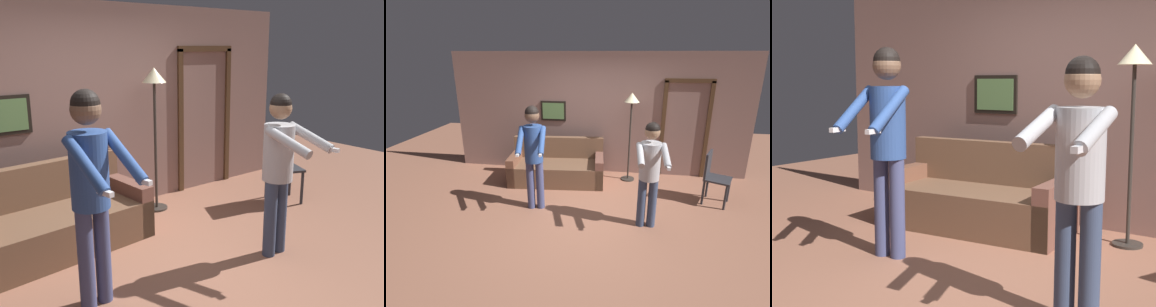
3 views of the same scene
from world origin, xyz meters
The scene contains 7 objects.
ground_plane centered at (0.00, 0.00, 0.00)m, with size 12.00×12.00×0.00m, color #965F49.
back_wall_assembly centered at (0.02, 1.95, 1.30)m, with size 6.40×0.10×2.60m.
couch centered at (-0.74, 1.24, 0.28)m, with size 1.97×1.01×0.87m.
torchiere_lamp centered at (0.72, 1.53, 1.48)m, with size 0.30×0.30×1.83m.
person_standing_left centered at (-0.86, 0.04, 1.09)m, with size 0.50×0.69×1.78m.
person_standing_right centered at (0.98, -0.27, 0.99)m, with size 0.45×0.69×1.65m.
dining_chair_distant centered at (2.18, 0.73, 0.53)m, with size 0.56×0.56×0.93m.
Camera 2 is at (0.56, -4.45, 2.56)m, focal length 28.00 mm.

